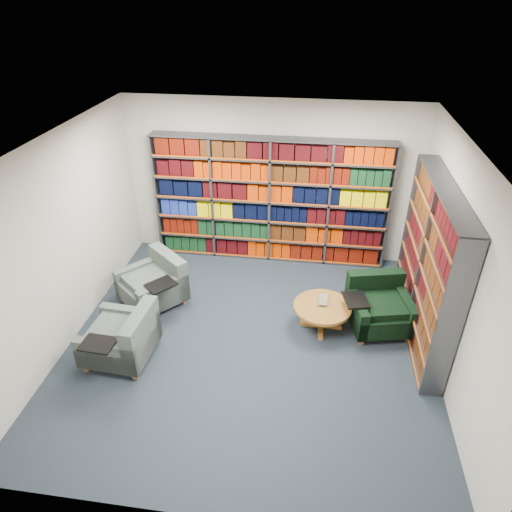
# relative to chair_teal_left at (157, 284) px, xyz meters

# --- Properties ---
(room_shell) EXTENTS (5.02, 5.02, 2.82)m
(room_shell) POSITION_rel_chair_teal_left_xyz_m (1.59, -0.76, 1.09)
(room_shell) COLOR black
(room_shell) RESTS_ON ground
(bookshelf_back) EXTENTS (4.00, 0.28, 2.20)m
(bookshelf_back) POSITION_rel_chair_teal_left_xyz_m (1.59, 1.58, 0.79)
(bookshelf_back) COLOR #47494F
(bookshelf_back) RESTS_ON ground
(bookshelf_right) EXTENTS (0.28, 2.50, 2.20)m
(bookshelf_right) POSITION_rel_chair_teal_left_xyz_m (3.93, -0.16, 0.79)
(bookshelf_right) COLOR #47494F
(bookshelf_right) RESTS_ON ground
(chair_teal_left) EXTENTS (1.19, 1.19, 0.77)m
(chair_teal_left) POSITION_rel_chair_teal_left_xyz_m (0.00, 0.00, 0.00)
(chair_teal_left) COLOR #062B3F
(chair_teal_left) RESTS_ON ground
(chair_green_right) EXTENTS (1.07, 0.99, 0.75)m
(chair_green_right) POSITION_rel_chair_teal_left_xyz_m (3.37, -0.10, -0.01)
(chair_green_right) COLOR black
(chair_green_right) RESTS_ON ground
(chair_teal_front) EXTENTS (0.89, 1.01, 0.76)m
(chair_teal_front) POSITION_rel_chair_teal_left_xyz_m (0.00, -1.29, -0.00)
(chair_teal_front) COLOR #062B3F
(chair_teal_front) RESTS_ON ground
(coffee_table) EXTENTS (0.83, 0.83, 0.58)m
(coffee_table) POSITION_rel_chair_teal_left_xyz_m (2.57, -0.31, 0.00)
(coffee_table) COLOR olive
(coffee_table) RESTS_ON ground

